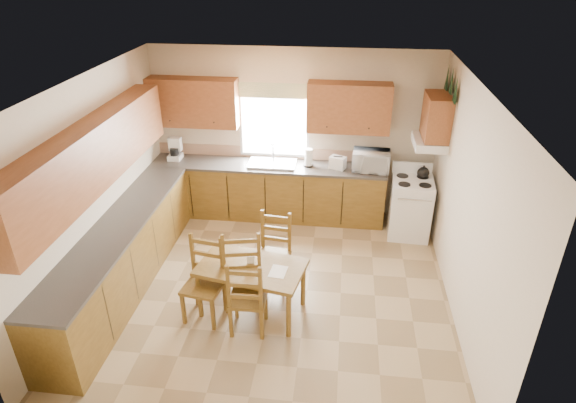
# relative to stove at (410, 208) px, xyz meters

# --- Properties ---
(floor) EXTENTS (4.50, 4.50, 0.00)m
(floor) POSITION_rel_stove_xyz_m (-1.88, -1.61, -0.45)
(floor) COLOR #9D835B
(floor) RESTS_ON ground
(ceiling) EXTENTS (4.50, 4.50, 0.00)m
(ceiling) POSITION_rel_stove_xyz_m (-1.88, -1.61, 2.25)
(ceiling) COLOR brown
(ceiling) RESTS_ON floor
(wall_left) EXTENTS (4.50, 4.50, 0.00)m
(wall_left) POSITION_rel_stove_xyz_m (-4.13, -1.61, 0.90)
(wall_left) COLOR beige
(wall_left) RESTS_ON floor
(wall_right) EXTENTS (4.50, 4.50, 0.00)m
(wall_right) POSITION_rel_stove_xyz_m (0.37, -1.61, 0.90)
(wall_right) COLOR beige
(wall_right) RESTS_ON floor
(wall_back) EXTENTS (4.50, 4.50, 0.00)m
(wall_back) POSITION_rel_stove_xyz_m (-1.88, 0.64, 0.90)
(wall_back) COLOR beige
(wall_back) RESTS_ON floor
(wall_front) EXTENTS (4.50, 4.50, 0.00)m
(wall_front) POSITION_rel_stove_xyz_m (-1.88, -3.86, 0.90)
(wall_front) COLOR beige
(wall_front) RESTS_ON floor
(lower_cab_back) EXTENTS (3.75, 0.60, 0.88)m
(lower_cab_back) POSITION_rel_stove_xyz_m (-2.25, 0.34, -0.01)
(lower_cab_back) COLOR brown
(lower_cab_back) RESTS_ON floor
(lower_cab_left) EXTENTS (0.60, 3.60, 0.88)m
(lower_cab_left) POSITION_rel_stove_xyz_m (-3.83, -1.76, -0.01)
(lower_cab_left) COLOR brown
(lower_cab_left) RESTS_ON floor
(counter_back) EXTENTS (3.75, 0.63, 0.04)m
(counter_back) POSITION_rel_stove_xyz_m (-2.25, 0.34, 0.45)
(counter_back) COLOR #413C38
(counter_back) RESTS_ON lower_cab_back
(counter_left) EXTENTS (0.63, 3.60, 0.04)m
(counter_left) POSITION_rel_stove_xyz_m (-3.83, -1.76, 0.45)
(counter_left) COLOR #413C38
(counter_left) RESTS_ON lower_cab_left
(backsplash) EXTENTS (3.75, 0.01, 0.18)m
(backsplash) POSITION_rel_stove_xyz_m (-2.25, 0.63, 0.56)
(backsplash) COLOR #9E7A60
(backsplash) RESTS_ON counter_back
(upper_cab_back_left) EXTENTS (1.41, 0.33, 0.75)m
(upper_cab_back_left) POSITION_rel_stove_xyz_m (-3.43, 0.47, 1.41)
(upper_cab_back_left) COLOR brown
(upper_cab_back_left) RESTS_ON wall_back
(upper_cab_back_right) EXTENTS (1.25, 0.33, 0.75)m
(upper_cab_back_right) POSITION_rel_stove_xyz_m (-1.02, 0.47, 1.41)
(upper_cab_back_right) COLOR brown
(upper_cab_back_right) RESTS_ON wall_back
(upper_cab_left) EXTENTS (0.33, 3.60, 0.75)m
(upper_cab_left) POSITION_rel_stove_xyz_m (-3.96, -1.76, 1.41)
(upper_cab_left) COLOR brown
(upper_cab_left) RESTS_ON wall_left
(upper_cab_stove) EXTENTS (0.33, 0.62, 0.62)m
(upper_cab_stove) POSITION_rel_stove_xyz_m (0.20, 0.04, 1.45)
(upper_cab_stove) COLOR brown
(upper_cab_stove) RESTS_ON wall_right
(range_hood) EXTENTS (0.44, 0.62, 0.12)m
(range_hood) POSITION_rel_stove_xyz_m (0.15, 0.04, 1.07)
(range_hood) COLOR silver
(range_hood) RESTS_ON wall_right
(window_frame) EXTENTS (1.13, 0.02, 1.18)m
(window_frame) POSITION_rel_stove_xyz_m (-2.18, 0.61, 1.10)
(window_frame) COLOR silver
(window_frame) RESTS_ON wall_back
(window_pane) EXTENTS (1.05, 0.01, 1.10)m
(window_pane) POSITION_rel_stove_xyz_m (-2.18, 0.60, 1.10)
(window_pane) COLOR white
(window_pane) RESTS_ON wall_back
(window_valance) EXTENTS (1.19, 0.01, 0.24)m
(window_valance) POSITION_rel_stove_xyz_m (-2.18, 0.58, 1.60)
(window_valance) COLOR #597C42
(window_valance) RESTS_ON wall_back
(sink_basin) EXTENTS (0.75, 0.45, 0.04)m
(sink_basin) POSITION_rel_stove_xyz_m (-2.18, 0.34, 0.49)
(sink_basin) COLOR silver
(sink_basin) RESTS_ON counter_back
(pine_decal_a) EXTENTS (0.22, 0.22, 0.36)m
(pine_decal_a) POSITION_rel_stove_xyz_m (0.33, -0.28, 1.93)
(pine_decal_a) COLOR black
(pine_decal_a) RESTS_ON wall_right
(pine_decal_b) EXTENTS (0.22, 0.22, 0.36)m
(pine_decal_b) POSITION_rel_stove_xyz_m (0.33, 0.04, 1.97)
(pine_decal_b) COLOR black
(pine_decal_b) RESTS_ON wall_right
(pine_decal_c) EXTENTS (0.22, 0.22, 0.36)m
(pine_decal_c) POSITION_rel_stove_xyz_m (0.33, 0.36, 1.93)
(pine_decal_c) COLOR black
(pine_decal_c) RESTS_ON wall_right
(stove) EXTENTS (0.64, 0.66, 0.90)m
(stove) POSITION_rel_stove_xyz_m (0.00, 0.00, 0.00)
(stove) COLOR silver
(stove) RESTS_ON floor
(coffeemaker) EXTENTS (0.25, 0.27, 0.31)m
(coffeemaker) POSITION_rel_stove_xyz_m (-3.79, 0.38, 0.63)
(coffeemaker) COLOR silver
(coffeemaker) RESTS_ON counter_back
(paper_towel) EXTENTS (0.14, 0.14, 0.29)m
(paper_towel) POSITION_rel_stove_xyz_m (-1.60, 0.36, 0.61)
(paper_towel) COLOR white
(paper_towel) RESTS_ON counter_back
(toaster) EXTENTS (0.28, 0.23, 0.20)m
(toaster) POSITION_rel_stove_xyz_m (-1.14, 0.31, 0.57)
(toaster) COLOR silver
(toaster) RESTS_ON counter_back
(microwave) EXTENTS (0.54, 0.41, 0.31)m
(microwave) POSITION_rel_stove_xyz_m (-0.63, 0.31, 0.63)
(microwave) COLOR silver
(microwave) RESTS_ON counter_back
(dining_table) EXTENTS (1.35, 0.94, 0.66)m
(dining_table) POSITION_rel_stove_xyz_m (-2.08, -2.07, -0.12)
(dining_table) COLOR brown
(dining_table) RESTS_ON floor
(chair_near_left) EXTENTS (0.55, 0.53, 1.12)m
(chair_near_left) POSITION_rel_stove_xyz_m (-2.22, -1.92, 0.11)
(chair_near_left) COLOR brown
(chair_near_left) RESTS_ON floor
(chair_near_right) EXTENTS (0.42, 0.41, 0.99)m
(chair_near_right) POSITION_rel_stove_xyz_m (-2.07, -2.38, 0.05)
(chair_near_right) COLOR brown
(chair_near_right) RESTS_ON floor
(chair_far_left) EXTENTS (0.50, 0.48, 1.04)m
(chair_far_left) POSITION_rel_stove_xyz_m (-2.63, -2.26, 0.07)
(chair_far_left) COLOR brown
(chair_far_left) RESTS_ON floor
(chair_far_right) EXTENTS (0.47, 0.45, 1.00)m
(chair_far_right) POSITION_rel_stove_xyz_m (-1.90, -1.52, 0.05)
(chair_far_right) COLOR brown
(chair_far_right) RESTS_ON floor
(table_paper) EXTENTS (0.21, 0.27, 0.00)m
(table_paper) POSITION_rel_stove_xyz_m (-1.75, -2.15, 0.22)
(table_paper) COLOR white
(table_paper) RESTS_ON dining_table
(table_card) EXTENTS (0.09, 0.04, 0.12)m
(table_card) POSITION_rel_stove_xyz_m (-2.09, -2.05, 0.28)
(table_card) COLOR white
(table_card) RESTS_ON dining_table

